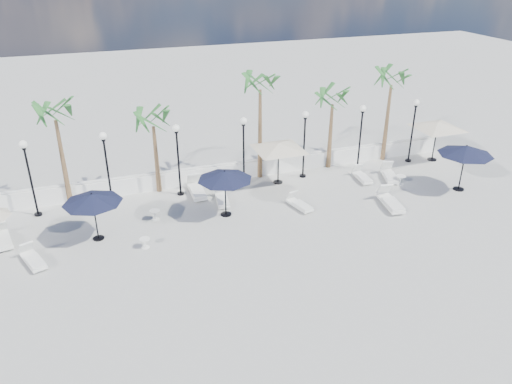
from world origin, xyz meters
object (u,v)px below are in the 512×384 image
object	(u,v)px
lounger_4	(197,190)
lounger_5	(389,175)
parasol_navy_left	(92,199)
parasol_cream_sq_b	(438,122)
parasol_navy_right	(466,151)
lounger_3	(299,204)
parasol_navy_mid	(225,176)
lounger_2	(222,198)
parasol_cream_sq_a	(279,143)
lounger_6	(391,201)
lounger_7	(362,176)
lounger_0	(33,259)
lounger_1	(3,238)

from	to	relation	value
lounger_4	lounger_5	world-z (taller)	lounger_4
parasol_navy_left	parasol_cream_sq_b	world-z (taller)	parasol_cream_sq_b
parasol_navy_right	lounger_3	bearing A→B (deg)	174.39
parasol_navy_mid	lounger_2	bearing A→B (deg)	82.30
lounger_5	parasol_navy_left	bearing A→B (deg)	-155.56
parasol_navy_right	parasol_cream_sq_b	distance (m)	4.18
parasol_cream_sq_a	parasol_navy_mid	bearing A→B (deg)	-144.82
lounger_6	parasol_navy_right	distance (m)	4.99
lounger_7	parasol_navy_right	world-z (taller)	parasol_navy_right
lounger_2	lounger_5	world-z (taller)	lounger_5
parasol_navy_mid	parasol_cream_sq_a	xyz separation A→B (m)	(3.74, 2.64, 0.22)
parasol_navy_right	parasol_navy_left	bearing A→B (deg)	176.77
lounger_7	parasol_cream_sq_a	size ratio (longest dim) A/B	0.35
lounger_0	lounger_2	size ratio (longest dim) A/B	0.98
parasol_navy_left	parasol_cream_sq_a	xyz separation A→B (m)	(9.73, 2.93, 0.30)
lounger_6	lounger_4	bearing A→B (deg)	162.69
lounger_0	parasol_cream_sq_a	size ratio (longest dim) A/B	0.37
parasol_navy_mid	parasol_cream_sq_a	bearing A→B (deg)	35.18
lounger_5	lounger_7	world-z (taller)	lounger_5
lounger_4	lounger_6	bearing A→B (deg)	-25.55
lounger_1	parasol_cream_sq_a	xyz separation A→B (m)	(13.69, 1.94, 2.08)
lounger_3	lounger_2	bearing A→B (deg)	138.31
lounger_1	parasol_cream_sq_b	size ratio (longest dim) A/B	0.37
lounger_3	parasol_navy_mid	world-z (taller)	parasol_navy_mid
lounger_1	lounger_4	size ratio (longest dim) A/B	0.89
lounger_2	lounger_4	xyz separation A→B (m)	(-1.01, 1.31, 0.04)
lounger_1	lounger_4	bearing A→B (deg)	-0.71
lounger_3	lounger_6	distance (m)	4.58
lounger_6	parasol_navy_mid	bearing A→B (deg)	176.71
parasol_navy_right	lounger_7	bearing A→B (deg)	146.92
lounger_6	parasol_cream_sq_b	bearing A→B (deg)	47.10
lounger_2	parasol_cream_sq_b	xyz separation A→B (m)	(13.68, 1.29, 2.17)
lounger_3	lounger_1	bearing A→B (deg)	160.90
lounger_2	lounger_6	xyz separation A→B (m)	(7.86, -3.18, 0.04)
lounger_5	lounger_4	bearing A→B (deg)	-168.94
lounger_2	parasol_cream_sq_b	world-z (taller)	parasol_cream_sq_b
lounger_2	lounger_3	world-z (taller)	lounger_2
parasol_cream_sq_a	parasol_cream_sq_b	bearing A→B (deg)	0.00
lounger_3	lounger_5	size ratio (longest dim) A/B	0.85
lounger_2	lounger_0	bearing A→B (deg)	-153.77
lounger_6	parasol_navy_mid	world-z (taller)	parasol_navy_mid
lounger_2	lounger_5	xyz separation A→B (m)	(9.66, -0.26, 0.02)
parasol_navy_right	lounger_1	bearing A→B (deg)	174.83
lounger_0	parasol_navy_mid	world-z (taller)	parasol_navy_mid
lounger_7	parasol_cream_sq_a	world-z (taller)	parasol_cream_sq_a
lounger_3	parasol_cream_sq_a	distance (m)	3.75
parasol_navy_mid	lounger_0	bearing A→B (deg)	-170.43
parasol_cream_sq_b	lounger_4	bearing A→B (deg)	179.91
parasol_navy_right	lounger_6	bearing A→B (deg)	-173.85
lounger_5	parasol_navy_mid	xyz separation A→B (m)	(-9.84, -1.09, 1.83)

